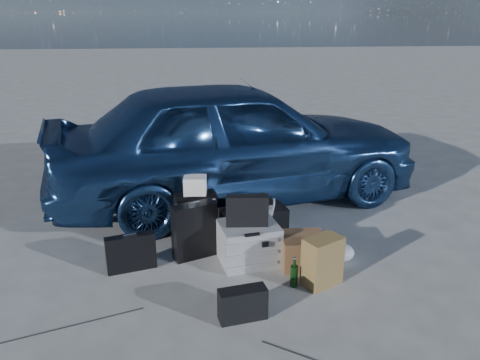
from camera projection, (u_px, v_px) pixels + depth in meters
name	position (u px, v px, depth m)	size (l,w,h in m)	color
ground	(222.00, 288.00, 4.11)	(60.00, 60.00, 0.00)	#B7B7B2
car	(235.00, 140.00, 5.84)	(1.84, 4.56, 1.55)	#2A4F87
pelican_case	(249.00, 243.00, 4.49)	(0.54, 0.44, 0.39)	#AEB0B4
laptop_bag	(247.00, 211.00, 4.36)	(0.39, 0.10, 0.30)	black
briefcase	(131.00, 253.00, 4.35)	(0.46, 0.10, 0.35)	black
suitcase_left	(194.00, 231.00, 4.55)	(0.43, 0.15, 0.56)	black
suitcase_right	(196.00, 216.00, 4.94)	(0.43, 0.15, 0.51)	black
white_carton	(195.00, 185.00, 4.82)	(0.23, 0.18, 0.18)	white
duffel_bag	(253.00, 224.00, 4.94)	(0.69, 0.30, 0.35)	black
flat_box_white	(254.00, 206.00, 4.87)	(0.42, 0.31, 0.07)	white
flat_box_black	(256.00, 200.00, 4.83)	(0.29, 0.21, 0.06)	black
kraft_bag	(322.00, 261.00, 4.10)	(0.34, 0.20, 0.45)	olive
cardboard_box	(303.00, 251.00, 4.44)	(0.41, 0.36, 0.31)	brown
plastic_bag	(338.00, 252.00, 4.55)	(0.30, 0.26, 0.17)	white
messenger_bag	(243.00, 304.00, 3.66)	(0.38, 0.14, 0.26)	black
green_bottle	(294.00, 272.00, 4.10)	(0.07, 0.07, 0.27)	black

